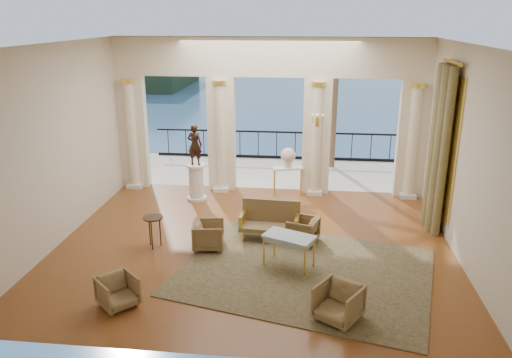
# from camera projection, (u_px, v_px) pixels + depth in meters

# --- Properties ---
(floor) EXTENTS (9.00, 9.00, 0.00)m
(floor) POSITION_uv_depth(u_px,v_px,m) (254.00, 245.00, 11.55)
(floor) COLOR #522C12
(floor) RESTS_ON ground
(room_walls) EXTENTS (9.00, 9.00, 9.00)m
(room_walls) POSITION_uv_depth(u_px,v_px,m) (247.00, 134.00, 9.60)
(room_walls) COLOR beige
(room_walls) RESTS_ON ground
(arcade) EXTENTS (9.00, 0.56, 4.50)m
(arcade) POSITION_uv_depth(u_px,v_px,m) (269.00, 106.00, 14.35)
(arcade) COLOR #F1E5C1
(arcade) RESTS_ON ground
(terrace) EXTENTS (10.00, 3.60, 0.10)m
(terrace) POSITION_uv_depth(u_px,v_px,m) (273.00, 172.00, 17.04)
(terrace) COLOR beige
(terrace) RESTS_ON ground
(balustrade) EXTENTS (9.00, 0.06, 1.03)m
(balustrade) POSITION_uv_depth(u_px,v_px,m) (277.00, 148.00, 18.41)
(balustrade) COLOR black
(balustrade) RESTS_ON terrace
(palm_tree) EXTENTS (2.00, 2.00, 4.50)m
(palm_tree) POSITION_uv_depth(u_px,v_px,m) (337.00, 46.00, 16.30)
(palm_tree) COLOR #4C3823
(palm_tree) RESTS_ON terrace
(headland) EXTENTS (22.00, 18.00, 6.00)m
(headland) POSITION_uv_depth(u_px,v_px,m) (121.00, 67.00, 81.71)
(headland) COLOR black
(headland) RESTS_ON sea
(sea) EXTENTS (160.00, 160.00, 0.00)m
(sea) POSITION_uv_depth(u_px,v_px,m) (302.00, 98.00, 70.08)
(sea) COLOR #26577C
(sea) RESTS_ON ground
(curtain) EXTENTS (0.33, 1.40, 4.09)m
(curtain) POSITION_uv_depth(u_px,v_px,m) (439.00, 149.00, 11.89)
(curtain) COLOR brown
(curtain) RESTS_ON ground
(window_frame) EXTENTS (0.04, 1.60, 3.40)m
(window_frame) POSITION_uv_depth(u_px,v_px,m) (447.00, 146.00, 11.84)
(window_frame) COLOR #EEC34E
(window_frame) RESTS_ON room_walls
(wall_sconce) EXTENTS (0.30, 0.11, 0.33)m
(wall_sconce) POSITION_uv_depth(u_px,v_px,m) (317.00, 121.00, 14.02)
(wall_sconce) COLOR #EEC34E
(wall_sconce) RESTS_ON arcade
(rug) EXTENTS (5.78, 4.97, 0.02)m
(rug) POSITION_uv_depth(u_px,v_px,m) (305.00, 271.00, 10.33)
(rug) COLOR #35381D
(rug) RESTS_ON ground
(armchair_a) EXTENTS (0.85, 0.85, 0.64)m
(armchair_a) POSITION_uv_depth(u_px,v_px,m) (117.00, 290.00, 9.03)
(armchair_a) COLOR #4B3722
(armchair_a) RESTS_ON ground
(armchair_b) EXTENTS (0.95, 0.93, 0.73)m
(armchair_b) POSITION_uv_depth(u_px,v_px,m) (338.00, 301.00, 8.61)
(armchair_b) COLOR #4B3722
(armchair_b) RESTS_ON ground
(armchair_c) EXTENTS (0.78, 0.80, 0.67)m
(armchair_c) POSITION_uv_depth(u_px,v_px,m) (303.00, 229.00, 11.58)
(armchair_c) COLOR #4B3722
(armchair_c) RESTS_ON ground
(armchair_d) EXTENTS (0.72, 0.76, 0.70)m
(armchair_d) POSITION_uv_depth(u_px,v_px,m) (209.00, 234.00, 11.29)
(armchair_d) COLOR #4B3722
(armchair_d) RESTS_ON ground
(settee) EXTENTS (1.41, 0.67, 0.92)m
(settee) POSITION_uv_depth(u_px,v_px,m) (270.00, 220.00, 11.78)
(settee) COLOR #4B3722
(settee) RESTS_ON ground
(game_table) EXTENTS (1.17, 0.93, 0.71)m
(game_table) POSITION_uv_depth(u_px,v_px,m) (289.00, 239.00, 10.36)
(game_table) COLOR #8CA9B4
(game_table) RESTS_ON ground
(pedestal) EXTENTS (0.57, 0.57, 1.05)m
(pedestal) POSITION_uv_depth(u_px,v_px,m) (196.00, 183.00, 14.26)
(pedestal) COLOR silver
(pedestal) RESTS_ON ground
(statue) EXTENTS (0.46, 0.34, 1.15)m
(statue) POSITION_uv_depth(u_px,v_px,m) (195.00, 145.00, 13.91)
(statue) COLOR black
(statue) RESTS_ON pedestal
(console_table) EXTENTS (0.93, 0.56, 0.83)m
(console_table) POSITION_uv_depth(u_px,v_px,m) (288.00, 172.00, 14.62)
(console_table) COLOR silver
(console_table) RESTS_ON ground
(urn) EXTENTS (0.44, 0.44, 0.58)m
(urn) POSITION_uv_depth(u_px,v_px,m) (288.00, 156.00, 14.48)
(urn) COLOR white
(urn) RESTS_ON console_table
(side_table) EXTENTS (0.45, 0.45, 0.73)m
(side_table) POSITION_uv_depth(u_px,v_px,m) (153.00, 221.00, 11.26)
(side_table) COLOR black
(side_table) RESTS_ON ground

